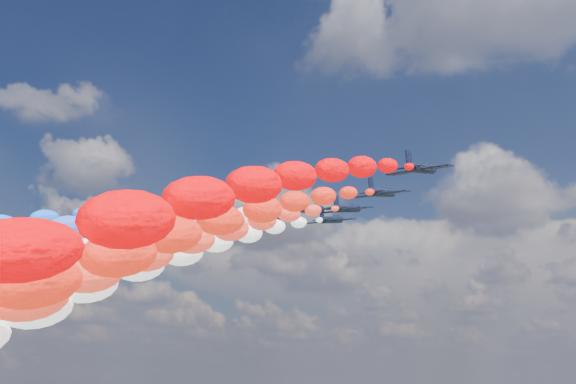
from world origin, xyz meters
The scene contains 14 objects.
jet_0 centered at (-26.97, -3.48, 100.20)m, with size 9.44×12.66×2.79m, color black, non-canonical shape.
jet_1 centered at (-18.82, 1.92, 100.20)m, with size 9.44×12.66×2.79m, color black, non-canonical shape.
jet_2 centered at (-9.89, 13.59, 100.20)m, with size 9.44×12.66×2.79m, color black, non-canonical shape.
trail_2 centered at (-9.89, -45.34, 79.32)m, with size 5.91×113.26×45.55m, color #1F73FF, non-canonical shape.
jet_3 centered at (1.35, 9.84, 100.20)m, with size 9.44×12.66×2.79m, color black, non-canonical shape.
trail_3 centered at (1.35, -49.09, 79.32)m, with size 5.91×113.26×45.55m, color white, non-canonical shape.
jet_4 centered at (0.85, 19.76, 100.20)m, with size 9.44×12.66×2.79m, color black, non-canonical shape.
trail_4 centered at (0.85, -39.17, 79.32)m, with size 5.91×113.26×45.55m, color white, non-canonical shape.
jet_5 centered at (7.33, 12.65, 100.20)m, with size 9.44×12.66×2.79m, color black, non-canonical shape.
trail_5 centered at (7.33, -46.29, 79.32)m, with size 5.91×113.26×45.55m, color red, non-canonical shape.
jet_6 centered at (17.02, 4.77, 100.20)m, with size 9.44×12.66×2.79m, color black, non-canonical shape.
trail_6 centered at (17.02, -54.16, 79.32)m, with size 5.91×113.26×45.55m, color red, non-canonical shape.
jet_7 centered at (27.27, -5.87, 100.20)m, with size 9.44×12.66×2.79m, color black, non-canonical shape.
trail_7 centered at (27.27, -64.80, 79.32)m, with size 5.91×113.26×45.55m, color #E20004, non-canonical shape.
Camera 1 is at (60.03, -106.42, 70.31)m, focal length 46.77 mm.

